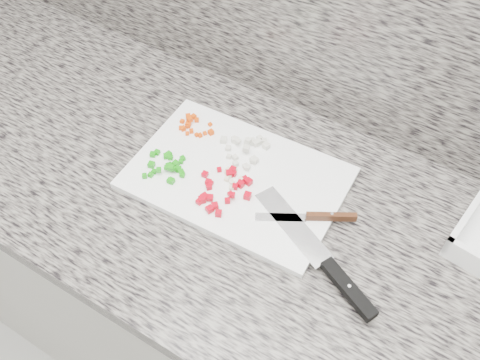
# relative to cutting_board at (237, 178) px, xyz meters

# --- Properties ---
(cabinet) EXTENTS (3.92, 0.62, 0.86)m
(cabinet) POSITION_rel_cutting_board_xyz_m (0.11, -0.04, -0.48)
(cabinet) COLOR silver
(cabinet) RESTS_ON ground
(countertop) EXTENTS (3.96, 0.64, 0.04)m
(countertop) POSITION_rel_cutting_board_xyz_m (0.11, -0.04, -0.03)
(countertop) COLOR slate
(countertop) RESTS_ON cabinet
(backsplash) EXTENTS (3.92, 0.02, 0.60)m
(backsplash) POSITION_rel_cutting_board_xyz_m (0.11, 0.26, 0.29)
(backsplash) COLOR slate
(backsplash) RESTS_ON countertop
(cutting_board) EXTENTS (0.43, 0.30, 0.01)m
(cutting_board) POSITION_rel_cutting_board_xyz_m (0.00, 0.00, 0.00)
(cutting_board) COLOR white
(cutting_board) RESTS_ON countertop
(carrot_pile) EXTENTS (0.08, 0.06, 0.02)m
(carrot_pile) POSITION_rel_cutting_board_xyz_m (-0.15, 0.07, 0.01)
(carrot_pile) COLOR #D14004
(carrot_pile) RESTS_ON cutting_board
(onion_pile) EXTENTS (0.10, 0.10, 0.02)m
(onion_pile) POSITION_rel_cutting_board_xyz_m (-0.02, 0.07, 0.01)
(onion_pile) COLOR beige
(onion_pile) RESTS_ON cutting_board
(green_pepper_pile) EXTENTS (0.10, 0.09, 0.02)m
(green_pepper_pile) POSITION_rel_cutting_board_xyz_m (-0.13, -0.06, 0.01)
(green_pepper_pile) COLOR #138C0C
(green_pepper_pile) RESTS_ON cutting_board
(red_pepper_pile) EXTENTS (0.11, 0.12, 0.02)m
(red_pepper_pile) POSITION_rel_cutting_board_xyz_m (-0.00, -0.05, 0.01)
(red_pepper_pile) COLOR #B10213
(red_pepper_pile) RESTS_ON cutting_board
(garlic_pile) EXTENTS (0.05, 0.06, 0.01)m
(garlic_pile) POSITION_rel_cutting_board_xyz_m (-0.01, -0.01, 0.01)
(garlic_pile) COLOR beige
(garlic_pile) RESTS_ON cutting_board
(chef_knife) EXTENTS (0.30, 0.17, 0.02)m
(chef_knife) POSITION_rel_cutting_board_xyz_m (0.25, -0.09, 0.01)
(chef_knife) COLOR white
(chef_knife) RESTS_ON cutting_board
(paring_knife) EXTENTS (0.17, 0.11, 0.02)m
(paring_knife) POSITION_rel_cutting_board_xyz_m (0.19, -0.01, 0.01)
(paring_knife) COLOR white
(paring_knife) RESTS_ON cutting_board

